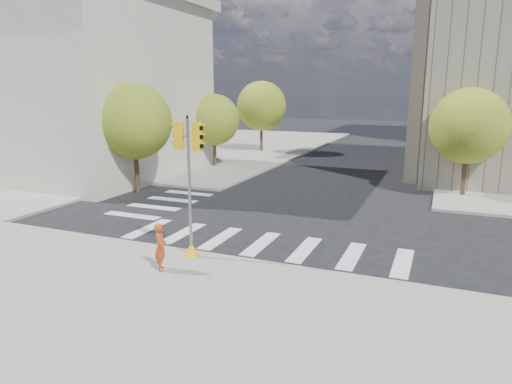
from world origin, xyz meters
TOP-DOWN VIEW (x-y plane):
  - ground at (0.00, 0.00)m, footprint 160.00×160.00m
  - sidewalk_near at (0.00, -11.00)m, footprint 30.00×14.00m
  - sidewalk_far_left at (-20.00, 26.00)m, footprint 28.00×40.00m
  - classical_building at (-20.00, 8.00)m, footprint 19.00×15.00m
  - tree_lw_near at (-10.50, 4.00)m, footprint 4.40×4.40m
  - tree_lw_mid at (-10.50, 14.00)m, footprint 4.00×4.00m
  - tree_lw_far at (-10.50, 24.00)m, footprint 4.80×4.80m
  - tree_re_near at (7.50, 10.00)m, footprint 4.20×4.20m
  - tree_re_mid at (7.50, 22.00)m, footprint 4.60×4.60m
  - tree_re_far at (7.50, 34.00)m, footprint 4.00×4.00m
  - lamp_near at (8.00, 14.00)m, footprint 0.35×0.18m
  - lamp_far at (8.00, 28.00)m, footprint 0.35×0.18m
  - traffic_signal at (-1.75, -4.60)m, footprint 1.08×0.56m
  - photographer at (-2.03, -6.09)m, footprint 0.64×0.69m
  - planter_wall at (-14.94, 2.27)m, footprint 5.92×1.86m

SIDE VIEW (x-z plane):
  - ground at x=0.00m, z-range 0.00..0.00m
  - sidewalk_near at x=0.00m, z-range 0.00..0.15m
  - sidewalk_far_left at x=-20.00m, z-range 0.00..0.15m
  - planter_wall at x=-14.94m, z-range 0.15..0.65m
  - photographer at x=-2.03m, z-range 0.15..1.74m
  - traffic_signal at x=-1.75m, z-range -0.21..4.80m
  - tree_lw_mid at x=-10.50m, z-range 0.88..6.65m
  - tree_re_far at x=7.50m, z-range 0.93..6.80m
  - tree_re_near at x=7.50m, z-range 0.97..7.13m
  - tree_lw_near at x=-10.50m, z-range 1.00..7.41m
  - tree_re_mid at x=7.50m, z-range 1.02..7.68m
  - tree_lw_far at x=-10.50m, z-range 1.07..8.01m
  - lamp_near at x=8.00m, z-range 0.52..8.63m
  - lamp_far at x=8.00m, z-range 0.52..8.63m
  - classical_building at x=-20.00m, z-range 0.09..12.79m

